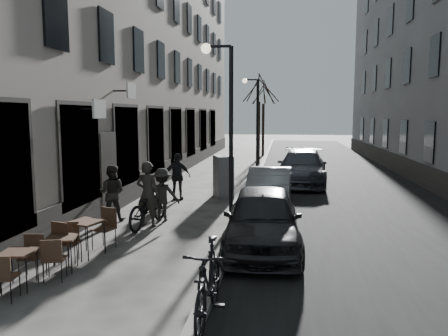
% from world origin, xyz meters
% --- Properties ---
extents(ground, '(120.00, 120.00, 0.00)m').
position_xyz_m(ground, '(0.00, 0.00, 0.00)').
color(ground, '#3D3B38').
rests_on(ground, ground).
extents(road, '(7.30, 60.00, 0.00)m').
position_xyz_m(road, '(3.85, 16.00, 0.00)').
color(road, black).
rests_on(road, ground).
extents(kerb, '(0.25, 60.00, 0.12)m').
position_xyz_m(kerb, '(0.20, 16.00, 0.06)').
color(kerb, slate).
rests_on(kerb, ground).
extents(building_left, '(4.00, 35.00, 16.00)m').
position_xyz_m(building_left, '(-6.00, 16.50, 8.00)').
color(building_left, '#A39789').
rests_on(building_left, ground).
extents(streetlamp_near, '(0.90, 0.28, 5.09)m').
position_xyz_m(streetlamp_near, '(-0.17, 6.00, 3.16)').
color(streetlamp_near, black).
rests_on(streetlamp_near, ground).
extents(streetlamp_far, '(0.90, 0.28, 5.09)m').
position_xyz_m(streetlamp_far, '(-0.17, 18.00, 3.16)').
color(streetlamp_far, black).
rests_on(streetlamp_far, ground).
extents(tree_near, '(2.40, 2.40, 5.70)m').
position_xyz_m(tree_near, '(-0.10, 21.00, 4.66)').
color(tree_near, black).
rests_on(tree_near, ground).
extents(tree_far, '(2.40, 2.40, 5.70)m').
position_xyz_m(tree_far, '(-0.10, 27.00, 4.66)').
color(tree_far, black).
rests_on(tree_far, ground).
extents(bistro_set_a, '(0.64, 1.44, 0.83)m').
position_xyz_m(bistro_set_a, '(-3.29, 0.98, 0.43)').
color(bistro_set_a, '#312215').
rests_on(bistro_set_a, ground).
extents(bistro_set_b, '(0.70, 1.47, 0.84)m').
position_xyz_m(bistro_set_b, '(-2.97, 1.95, 0.43)').
color(bistro_set_b, '#312215').
rests_on(bistro_set_b, ground).
extents(bistro_set_c, '(0.88, 1.66, 0.95)m').
position_xyz_m(bistro_set_c, '(-2.88, 2.90, 0.49)').
color(bistro_set_c, '#312215').
rests_on(bistro_set_c, ground).
extents(utility_cabinet, '(0.93, 1.20, 1.59)m').
position_xyz_m(utility_cabinet, '(-0.79, 10.12, 0.80)').
color(utility_cabinet, '#5D5D5F').
rests_on(utility_cabinet, ground).
extents(bicycle, '(1.11, 2.26, 1.13)m').
position_xyz_m(bicycle, '(-2.31, 5.60, 0.57)').
color(bicycle, black).
rests_on(bicycle, ground).
extents(cyclist_rider, '(0.74, 0.55, 1.86)m').
position_xyz_m(cyclist_rider, '(-2.31, 5.60, 0.93)').
color(cyclist_rider, '#292623').
rests_on(cyclist_rider, ground).
extents(pedestrian_near, '(0.87, 0.71, 1.66)m').
position_xyz_m(pedestrian_near, '(-3.60, 6.14, 0.83)').
color(pedestrian_near, '#282622').
rests_on(pedestrian_near, ground).
extents(pedestrian_mid, '(1.08, 0.70, 1.57)m').
position_xyz_m(pedestrian_mid, '(-2.09, 6.29, 0.78)').
color(pedestrian_mid, black).
rests_on(pedestrian_mid, ground).
extents(pedestrian_far, '(1.10, 0.80, 1.73)m').
position_xyz_m(pedestrian_far, '(-2.44, 9.52, 0.86)').
color(pedestrian_far, black).
rests_on(pedestrian_far, ground).
extents(car_near, '(1.89, 4.38, 1.47)m').
position_xyz_m(car_near, '(1.00, 3.91, 0.74)').
color(car_near, black).
rests_on(car_near, ground).
extents(car_mid, '(1.53, 4.07, 1.33)m').
position_xyz_m(car_mid, '(1.00, 8.58, 0.66)').
color(car_mid, gray).
rests_on(car_mid, ground).
extents(car_far, '(2.49, 5.38, 1.52)m').
position_xyz_m(car_far, '(2.30, 13.72, 0.76)').
color(car_far, '#3D4048').
rests_on(car_far, ground).
extents(moped, '(0.59, 2.05, 1.23)m').
position_xyz_m(moped, '(0.35, 0.22, 0.62)').
color(moped, black).
rests_on(moped, ground).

